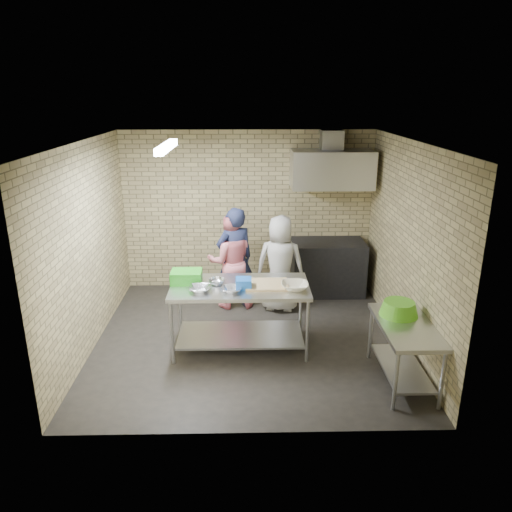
# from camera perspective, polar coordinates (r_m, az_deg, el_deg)

# --- Properties ---
(floor) EXTENTS (4.20, 4.20, 0.00)m
(floor) POSITION_cam_1_polar(r_m,az_deg,el_deg) (6.94, -0.80, -9.57)
(floor) COLOR black
(floor) RESTS_ON ground
(ceiling) EXTENTS (4.20, 4.20, 0.00)m
(ceiling) POSITION_cam_1_polar(r_m,az_deg,el_deg) (6.15, -0.91, 13.20)
(ceiling) COLOR black
(ceiling) RESTS_ON ground
(back_wall) EXTENTS (4.20, 0.06, 2.70)m
(back_wall) POSITION_cam_1_polar(r_m,az_deg,el_deg) (8.35, -0.97, 5.26)
(back_wall) COLOR tan
(back_wall) RESTS_ON ground
(front_wall) EXTENTS (4.20, 0.06, 2.70)m
(front_wall) POSITION_cam_1_polar(r_m,az_deg,el_deg) (4.55, -0.64, -6.51)
(front_wall) COLOR tan
(front_wall) RESTS_ON ground
(left_wall) EXTENTS (0.06, 4.00, 2.70)m
(left_wall) POSITION_cam_1_polar(r_m,az_deg,el_deg) (6.74, -19.01, 0.93)
(left_wall) COLOR tan
(left_wall) RESTS_ON ground
(right_wall) EXTENTS (0.06, 4.00, 2.70)m
(right_wall) POSITION_cam_1_polar(r_m,az_deg,el_deg) (6.76, 17.24, 1.18)
(right_wall) COLOR tan
(right_wall) RESTS_ON ground
(prep_table) EXTENTS (1.79, 0.90, 0.90)m
(prep_table) POSITION_cam_1_polar(r_m,az_deg,el_deg) (6.53, -1.86, -7.08)
(prep_table) COLOR silver
(prep_table) RESTS_ON floor
(side_counter) EXTENTS (0.60, 1.20, 0.75)m
(side_counter) POSITION_cam_1_polar(r_m,az_deg,el_deg) (6.09, 16.81, -10.78)
(side_counter) COLOR silver
(side_counter) RESTS_ON floor
(stove) EXTENTS (1.20, 0.70, 0.90)m
(stove) POSITION_cam_1_polar(r_m,az_deg,el_deg) (8.39, 8.35, -1.30)
(stove) COLOR black
(stove) RESTS_ON floor
(range_hood) EXTENTS (1.30, 0.60, 0.60)m
(range_hood) POSITION_cam_1_polar(r_m,az_deg,el_deg) (8.03, 8.85, 9.96)
(range_hood) COLOR silver
(range_hood) RESTS_ON back_wall
(hood_duct) EXTENTS (0.35, 0.30, 0.30)m
(hood_duct) POSITION_cam_1_polar(r_m,az_deg,el_deg) (8.12, 8.83, 13.27)
(hood_duct) COLOR #A5A8AD
(hood_duct) RESTS_ON back_wall
(wall_shelf) EXTENTS (0.80, 0.20, 0.04)m
(wall_shelf) POSITION_cam_1_polar(r_m,az_deg,el_deg) (8.30, 10.63, 8.89)
(wall_shelf) COLOR #3F2B19
(wall_shelf) RESTS_ON back_wall
(fluorescent_fixture) EXTENTS (0.10, 1.25, 0.08)m
(fluorescent_fixture) POSITION_cam_1_polar(r_m,az_deg,el_deg) (6.23, -10.38, 12.42)
(fluorescent_fixture) COLOR white
(fluorescent_fixture) RESTS_ON ceiling
(green_crate) EXTENTS (0.40, 0.30, 0.16)m
(green_crate) POSITION_cam_1_polar(r_m,az_deg,el_deg) (6.48, -8.11, -2.39)
(green_crate) COLOR #22971B
(green_crate) RESTS_ON prep_table
(blue_tub) EXTENTS (0.20, 0.20, 0.13)m
(blue_tub) POSITION_cam_1_polar(r_m,az_deg,el_deg) (6.23, -1.46, -3.22)
(blue_tub) COLOR blue
(blue_tub) RESTS_ON prep_table
(cutting_board) EXTENTS (0.55, 0.42, 0.03)m
(cutting_board) POSITION_cam_1_polar(r_m,az_deg,el_deg) (6.33, 1.27, -3.34)
(cutting_board) COLOR tan
(cutting_board) RESTS_ON prep_table
(mixing_bowl_a) EXTENTS (0.28, 0.28, 0.07)m
(mixing_bowl_a) POSITION_cam_1_polar(r_m,az_deg,el_deg) (6.18, -6.57, -3.85)
(mixing_bowl_a) COLOR silver
(mixing_bowl_a) RESTS_ON prep_table
(mixing_bowl_b) EXTENTS (0.22, 0.22, 0.07)m
(mixing_bowl_b) POSITION_cam_1_polar(r_m,az_deg,el_deg) (6.40, -4.59, -2.99)
(mixing_bowl_b) COLOR silver
(mixing_bowl_b) RESTS_ON prep_table
(mixing_bowl_c) EXTENTS (0.26, 0.26, 0.06)m
(mixing_bowl_c) POSITION_cam_1_polar(r_m,az_deg,el_deg) (6.14, -2.86, -3.93)
(mixing_bowl_c) COLOR silver
(mixing_bowl_c) RESTS_ON prep_table
(ceramic_bowl) EXTENTS (0.35, 0.35, 0.08)m
(ceramic_bowl) POSITION_cam_1_polar(r_m,az_deg,el_deg) (6.23, 4.55, -3.52)
(ceramic_bowl) COLOR beige
(ceramic_bowl) RESTS_ON prep_table
(green_basin) EXTENTS (0.46, 0.46, 0.17)m
(green_basin) POSITION_cam_1_polar(r_m,az_deg,el_deg) (6.09, 16.33, -5.87)
(green_basin) COLOR #59C626
(green_basin) RESTS_ON side_counter
(bottle_red) EXTENTS (0.07, 0.07, 0.18)m
(bottle_red) POSITION_cam_1_polar(r_m,az_deg,el_deg) (8.23, 8.95, 9.68)
(bottle_red) COLOR #B22619
(bottle_red) RESTS_ON wall_shelf
(bottle_green) EXTENTS (0.06, 0.06, 0.15)m
(bottle_green) POSITION_cam_1_polar(r_m,az_deg,el_deg) (8.31, 11.69, 9.50)
(bottle_green) COLOR green
(bottle_green) RESTS_ON wall_shelf
(man_navy) EXTENTS (0.70, 0.59, 1.63)m
(man_navy) POSITION_cam_1_polar(r_m,az_deg,el_deg) (7.61, -2.49, -0.31)
(man_navy) COLOR black
(man_navy) RESTS_ON floor
(woman_pink) EXTENTS (0.78, 0.63, 1.51)m
(woman_pink) POSITION_cam_1_polar(r_m,az_deg,el_deg) (7.66, -2.98, -0.63)
(woman_pink) COLOR pink
(woman_pink) RESTS_ON floor
(woman_white) EXTENTS (0.82, 0.61, 1.52)m
(woman_white) POSITION_cam_1_polar(r_m,az_deg,el_deg) (7.56, 2.84, -0.88)
(woman_white) COLOR silver
(woman_white) RESTS_ON floor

